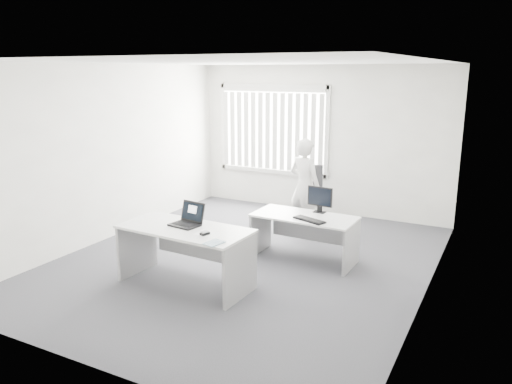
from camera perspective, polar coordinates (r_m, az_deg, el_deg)
The scene contains 18 objects.
ground at distance 7.31m, azimuth -1.21°, elevation -7.87°, with size 6.00×6.00×0.00m, color #4F5056.
wall_back at distance 9.62m, azimuth 7.40°, elevation 5.91°, with size 5.00×0.02×2.80m, color white.
wall_front at distance 4.60m, azimuth -19.58°, elevation -3.41°, with size 5.00×0.02×2.80m, color white.
wall_left at distance 8.40m, azimuth -16.44°, elevation 4.32°, with size 0.02×6.00×2.80m, color white.
wall_right at distance 6.15m, azimuth 19.63°, elevation 0.78°, with size 0.02×6.00×2.80m, color white.
ceiling at distance 6.80m, azimuth -1.33°, elevation 14.64°, with size 5.00×6.00×0.02m, color silver.
window at distance 9.96m, azimuth 1.90°, elevation 7.14°, with size 2.32×0.06×1.76m, color silver.
blinds at distance 9.91m, azimuth 1.75°, elevation 6.94°, with size 2.20×0.10×1.50m, color silver, non-canonical shape.
desk_near at distance 6.42m, azimuth -8.08°, elevation -5.87°, with size 1.72×0.86×0.77m.
desk_far at distance 7.23m, azimuth 5.51°, elevation -4.12°, with size 1.49×0.73×0.67m.
office_chair at distance 9.07m, azimuth 6.13°, elevation -1.50°, with size 0.74×0.74×1.03m.
person at distance 8.37m, azimuth 5.59°, elevation 0.66°, with size 0.59×0.39×1.61m, color silver.
laptop at distance 6.37m, azimuth -8.21°, elevation -2.63°, with size 0.37×0.33×0.29m, color black, non-canonical shape.
paper_sheet at distance 6.08m, azimuth -5.38°, elevation -4.76°, with size 0.32×0.22×0.00m, color white.
mouse at distance 6.04m, azimuth -5.87°, elevation -4.67°, with size 0.07×0.11×0.05m, color #A6A6A8, non-canonical shape.
booklet at distance 5.74m, azimuth -4.83°, elevation -5.82°, with size 0.16×0.23×0.01m, color white.
keyboard at distance 6.94m, azimuth 6.11°, elevation -3.19°, with size 0.48×0.16×0.02m, color black.
monitor at distance 7.31m, azimuth 7.31°, elevation -0.87°, with size 0.38×0.12×0.38m, color black, non-canonical shape.
Camera 1 is at (3.28, -5.96, 2.69)m, focal length 35.00 mm.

